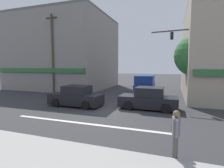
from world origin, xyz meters
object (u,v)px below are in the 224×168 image
utility_pole_far_right (224,56)px  utility_pole_near_left (52,53)px  van_waiting_far (145,85)px  pedestrian_foreground_with_bag (176,132)px  sedan_crossing_leftbound (76,97)px  sedan_crossing_rightbound (148,99)px  traffic_light_mast (201,52)px  street_tree (196,56)px

utility_pole_far_right → utility_pole_near_left: bearing=-176.3°
utility_pole_far_right → van_waiting_far: utility_pole_far_right is taller
pedestrian_foreground_with_bag → sedan_crossing_leftbound: bearing=140.7°
utility_pole_near_left → sedan_crossing_rightbound: utility_pole_near_left is taller
utility_pole_far_right → traffic_light_mast: 3.40m
utility_pole_near_left → sedan_crossing_leftbound: bearing=-39.8°
traffic_light_mast → van_waiting_far: traffic_light_mast is taller
utility_pole_near_left → van_waiting_far: size_ratio=1.89×
utility_pole_near_left → sedan_crossing_rightbound: 12.61m
sedan_crossing_rightbound → pedestrian_foreground_with_bag: (1.75, -6.71, 0.24)m
utility_pole_near_left → traffic_light_mast: utility_pole_near_left is taller
utility_pole_near_left → sedan_crossing_leftbound: size_ratio=2.14×
street_tree → utility_pole_near_left: bearing=-179.6°
van_waiting_far → utility_pole_far_right: bearing=-9.3°
pedestrian_foreground_with_bag → sedan_crossing_rightbound: bearing=104.6°
utility_pole_far_right → sedan_crossing_leftbound: size_ratio=1.83×
street_tree → pedestrian_foreground_with_bag: size_ratio=3.47×
traffic_light_mast → pedestrian_foreground_with_bag: traffic_light_mast is taller
sedan_crossing_rightbound → van_waiting_far: van_waiting_far is taller
street_tree → sedan_crossing_rightbound: size_ratio=1.41×
street_tree → van_waiting_far: size_ratio=1.25×
sedan_crossing_leftbound → van_waiting_far: van_waiting_far is taller
sedan_crossing_leftbound → pedestrian_foreground_with_bag: size_ratio=2.47×
sedan_crossing_rightbound → van_waiting_far: 6.42m
street_tree → pedestrian_foreground_with_bag: bearing=-98.8°
sedan_crossing_leftbound → pedestrian_foreground_with_bag: pedestrian_foreground_with_bag is taller
traffic_light_mast → utility_pole_near_left: bearing=174.2°
street_tree → pedestrian_foreground_with_bag: 11.41m
utility_pole_far_right → pedestrian_foreground_with_bag: utility_pole_far_right is taller
traffic_light_mast → pedestrian_foreground_with_bag: 9.98m
utility_pole_far_right → pedestrian_foreground_with_bag: (-4.00, -11.87, -2.97)m
street_tree → traffic_light_mast: 1.61m
utility_pole_near_left → pedestrian_foreground_with_bag: utility_pole_near_left is taller
street_tree → sedan_crossing_leftbound: street_tree is taller
traffic_light_mast → van_waiting_far: size_ratio=1.33×
street_tree → sedan_crossing_rightbound: 6.30m
utility_pole_near_left → utility_pole_far_right: 17.10m
traffic_light_mast → sedan_crossing_rightbound: 5.59m
street_tree → sedan_crossing_leftbound: bearing=-150.5°
utility_pole_near_left → traffic_light_mast: 14.95m
traffic_light_mast → sedan_crossing_rightbound: traffic_light_mast is taller
utility_pole_far_right → pedestrian_foreground_with_bag: size_ratio=4.52×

